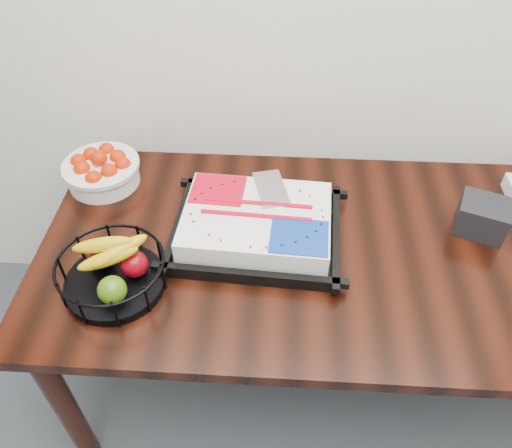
# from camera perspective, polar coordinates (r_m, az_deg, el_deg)

# --- Properties ---
(table) EXTENTS (1.80, 0.90, 0.75)m
(table) POSITION_cam_1_polar(r_m,az_deg,el_deg) (1.61, 8.40, -4.66)
(table) COLOR black
(table) RESTS_ON ground
(cake_tray) EXTENTS (0.53, 0.43, 0.10)m
(cake_tray) POSITION_cam_1_polar(r_m,az_deg,el_deg) (1.53, 0.07, -0.06)
(cake_tray) COLOR black
(cake_tray) RESTS_ON table
(tangerine_bowl) EXTENTS (0.26, 0.26, 0.17)m
(tangerine_bowl) POSITION_cam_1_polar(r_m,az_deg,el_deg) (1.79, -17.31, 6.37)
(tangerine_bowl) COLOR white
(tangerine_bowl) RESTS_ON table
(fruit_basket) EXTENTS (0.30, 0.30, 0.16)m
(fruit_basket) POSITION_cam_1_polar(r_m,az_deg,el_deg) (1.44, -16.15, -5.16)
(fruit_basket) COLOR black
(fruit_basket) RESTS_ON table
(napkin_box) EXTENTS (0.18, 0.17, 0.11)m
(napkin_box) POSITION_cam_1_polar(r_m,az_deg,el_deg) (1.70, 24.46, 0.76)
(napkin_box) COLOR black
(napkin_box) RESTS_ON table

